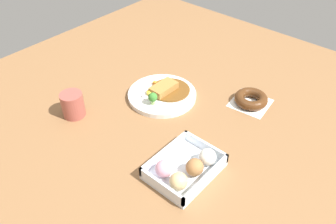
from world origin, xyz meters
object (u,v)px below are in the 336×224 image
Objects in this scene: curry_plate at (162,94)px; donut_box at (185,168)px; coffee_mug at (73,105)px; chocolate_ring_donut at (251,99)px.

curry_plate and donut_box have the same top height.
curry_plate is 0.32m from coffee_mug.
coffee_mug is at bearing 149.64° from curry_plate.
donut_box is at bearing -84.46° from coffee_mug.
curry_plate is 0.37m from donut_box.
donut_box is (-0.23, -0.29, 0.01)m from curry_plate.
chocolate_ring_donut is at bearing -43.01° from coffee_mug.
donut_box is 0.45m from coffee_mug.
donut_box is 2.35× the size of coffee_mug.
donut_box is at bearing -175.81° from chocolate_ring_donut.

